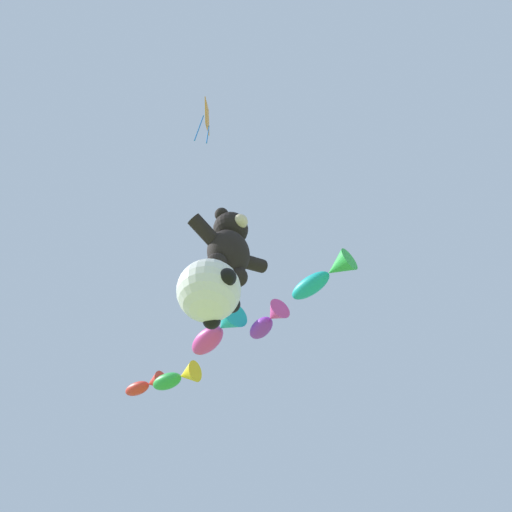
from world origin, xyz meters
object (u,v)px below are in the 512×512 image
Objects in this scene: fish_kite_emerald at (177,378)px; fish_kite_crimson at (146,385)px; fish_kite_teal at (324,276)px; teddy_bear_kite at (230,245)px; diamond_kite at (207,119)px; fish_kite_violet at (268,321)px; soccer_ball_kite at (209,291)px; fish_kite_magenta at (217,331)px.

fish_kite_crimson is at bearing 97.42° from fish_kite_emerald.
teddy_bear_kite is at bearing -177.96° from fish_kite_teal.
diamond_kite is at bearing -122.06° from fish_kite_emerald.
fish_kite_crimson reaches higher than fish_kite_violet.
fish_kite_teal is at bearing 3.27° from soccer_ball_kite.
soccer_ball_kite is 0.48× the size of fish_kite_magenta.
soccer_ball_kite is 8.98m from fish_kite_emerald.
fish_kite_magenta reaches higher than fish_kite_violet.
fish_kite_emerald is (3.33, 7.21, 1.95)m from teddy_bear_kite.
diamond_kite reaches higher than soccer_ball_kite.
fish_kite_magenta is at bearing 56.17° from teddy_bear_kite.
soccer_ball_kite is 0.49× the size of diamond_kite.
fish_kite_crimson is (3.48, 9.25, 4.18)m from soccer_ball_kite.
soccer_ball_kite is at bearing -166.65° from teddy_bear_kite.
fish_kite_crimson is at bearing 91.91° from fish_kite_teal.
soccer_ball_kite is at bearing -146.31° from fish_kite_violet.
fish_kite_teal is 7.09m from fish_kite_emerald.
fish_kite_violet is 4.77m from fish_kite_emerald.
fish_kite_emerald is at bearing 65.18° from teddy_bear_kite.
fish_kite_magenta reaches higher than soccer_ball_kite.
teddy_bear_kite is 1.76m from soccer_ball_kite.
fish_kite_emerald is 0.83× the size of diamond_kite.
fish_kite_magenta reaches higher than fish_kite_teal.
teddy_bear_kite is at bearing -114.82° from fish_kite_emerald.
teddy_bear_kite is 0.84× the size of diamond_kite.
teddy_bear_kite is at bearing -144.36° from fish_kite_violet.
fish_kite_teal is 9.08m from fish_kite_crimson.
fish_kite_violet is at bearing -75.37° from fish_kite_magenta.
fish_kite_teal is (3.78, 0.22, 3.37)m from soccer_ball_kite.
soccer_ball_kite is 5.07m from fish_kite_teal.
soccer_ball_kite is 6.44m from diamond_kite.
fish_kite_teal is at bearing -89.61° from fish_kite_emerald.
teddy_bear_kite is 4.49m from fish_kite_violet.
fish_kite_magenta reaches higher than fish_kite_emerald.
diamond_kite is at bearing -176.98° from fish_kite_teal.
fish_kite_emerald reaches higher than teddy_bear_kite.
fish_kite_magenta is 4.81m from fish_kite_crimson.
diamond_kite is (-1.26, -0.12, 4.67)m from teddy_bear_kite.
diamond_kite is at bearing -115.06° from fish_kite_crimson.
teddy_bear_kite is 8.18m from fish_kite_emerald.
diamond_kite is at bearing -178.09° from soccer_ball_kite.
soccer_ball_kite is 10.73m from fish_kite_crimson.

